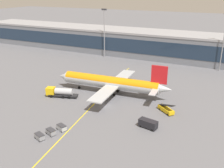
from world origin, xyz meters
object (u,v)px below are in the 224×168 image
(baggage_cart_1, at_px, (51,132))
(belt_loader, at_px, (166,109))
(fuel_tanker, at_px, (60,92))
(main_airliner, at_px, (111,82))
(baggage_cart_0, at_px, (40,136))
(crew_van, at_px, (148,124))
(baggage_cart_2, at_px, (62,127))

(baggage_cart_1, bearing_deg, belt_loader, 47.71)
(fuel_tanker, bearing_deg, belt_loader, 6.77)
(main_airliner, height_order, baggage_cart_0, main_airliner)
(crew_van, bearing_deg, belt_loader, 81.20)
(crew_van, xyz_separation_m, baggage_cart_0, (-22.45, -17.00, -0.53))
(main_airliner, xyz_separation_m, crew_van, (19.51, -17.37, -2.88))
(belt_loader, relative_size, baggage_cart_1, 2.04)
(baggage_cart_2, bearing_deg, fuel_tanker, 127.41)
(fuel_tanker, distance_m, belt_loader, 36.07)
(baggage_cart_1, distance_m, baggage_cart_2, 3.20)
(belt_loader, relative_size, baggage_cart_2, 2.04)
(belt_loader, bearing_deg, baggage_cart_0, -130.48)
(fuel_tanker, xyz_separation_m, crew_van, (34.05, -7.11, -0.43))
(fuel_tanker, relative_size, baggage_cart_1, 3.66)
(belt_loader, bearing_deg, baggage_cart_2, -134.43)
(fuel_tanker, distance_m, crew_van, 34.79)
(main_airliner, relative_size, baggage_cart_2, 14.04)
(crew_van, bearing_deg, baggage_cart_0, -142.86)
(belt_loader, bearing_deg, fuel_tanker, -173.23)
(main_airliner, distance_m, baggage_cart_2, 28.60)
(fuel_tanker, height_order, baggage_cart_1, fuel_tanker)
(fuel_tanker, relative_size, baggage_cart_0, 3.66)
(baggage_cart_0, height_order, baggage_cart_1, same)
(main_airliner, bearing_deg, baggage_cart_0, -94.90)
(fuel_tanker, bearing_deg, baggage_cart_1, -58.91)
(baggage_cart_2, bearing_deg, baggage_cart_1, -110.76)
(crew_van, distance_m, baggage_cart_2, 23.00)
(baggage_cart_2, bearing_deg, crew_van, 28.63)
(main_airliner, relative_size, baggage_cart_1, 14.04)
(baggage_cart_0, xyz_separation_m, baggage_cart_1, (1.13, 2.99, 0.00))
(fuel_tanker, height_order, belt_loader, belt_loader)
(baggage_cart_2, bearing_deg, belt_loader, 45.57)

